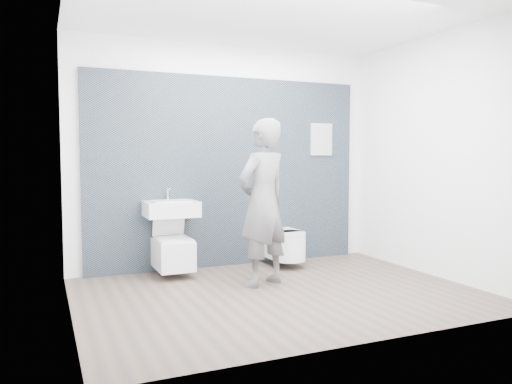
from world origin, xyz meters
name	(u,v)px	position (x,y,z in m)	size (l,w,h in m)	color
ground	(279,293)	(0.00, 0.00, 0.00)	(4.00, 4.00, 0.00)	brown
room_shell	(280,122)	(0.00, 0.00, 1.74)	(4.00, 4.00, 4.00)	white
tile_wall	(229,265)	(0.00, 1.47, 0.00)	(3.60, 0.06, 2.40)	black
washbasin	(171,208)	(-0.82, 1.21, 0.79)	(0.61, 0.46, 0.46)	white
toilet_square	(173,252)	(-0.82, 1.15, 0.29)	(0.40, 0.58, 0.77)	white
toilet_rounded	(285,245)	(0.62, 1.10, 0.28)	(0.40, 0.67, 0.36)	white
info_placard	(320,257)	(1.33, 1.43, 0.00)	(0.33, 0.03, 0.44)	white
visitor	(263,203)	(-0.02, 0.37, 0.90)	(0.66, 0.43, 1.80)	slate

